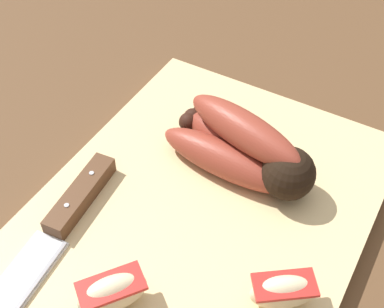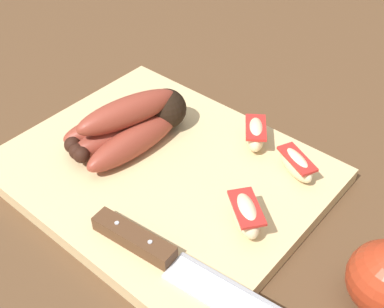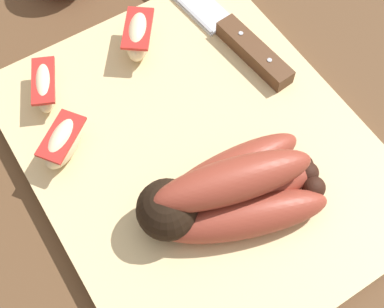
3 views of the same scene
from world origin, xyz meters
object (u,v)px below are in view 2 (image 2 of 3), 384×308
object	(u,v)px
banana_bunch	(131,125)
apple_wedge_middle	(296,164)
apple_wedge_near	(255,134)
apple_wedge_far	(246,215)
chefs_knife	(171,261)

from	to	relation	value
banana_bunch	apple_wedge_middle	xyz separation A→B (m)	(-0.20, -0.08, -0.01)
apple_wedge_near	apple_wedge_far	distance (m)	0.14
chefs_knife	apple_wedge_far	xyz separation A→B (m)	(-0.03, -0.09, 0.01)
banana_bunch	apple_wedge_far	world-z (taller)	banana_bunch
banana_bunch	apple_wedge_middle	bearing A→B (deg)	-156.95
chefs_knife	apple_wedge_middle	world-z (taller)	apple_wedge_middle
chefs_knife	apple_wedge_near	world-z (taller)	apple_wedge_near
apple_wedge_middle	apple_wedge_far	distance (m)	0.11
banana_bunch	chefs_knife	world-z (taller)	banana_bunch
apple_wedge_middle	banana_bunch	bearing A→B (deg)	23.05
apple_wedge_near	apple_wedge_middle	bearing A→B (deg)	169.45
apple_wedge_middle	apple_wedge_near	bearing A→B (deg)	-10.55
chefs_knife	apple_wedge_far	bearing A→B (deg)	-107.28
apple_wedge_far	apple_wedge_middle	bearing A→B (deg)	-88.37
chefs_knife	apple_wedge_middle	xyz separation A→B (m)	(-0.02, -0.20, 0.01)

